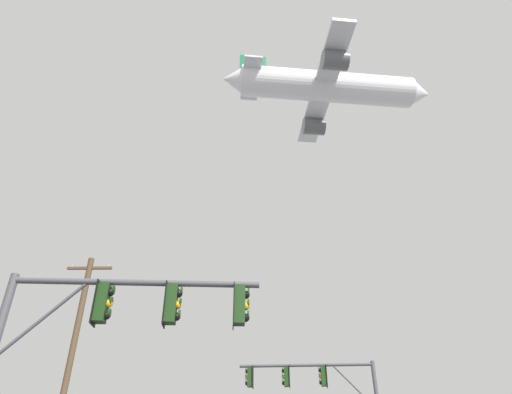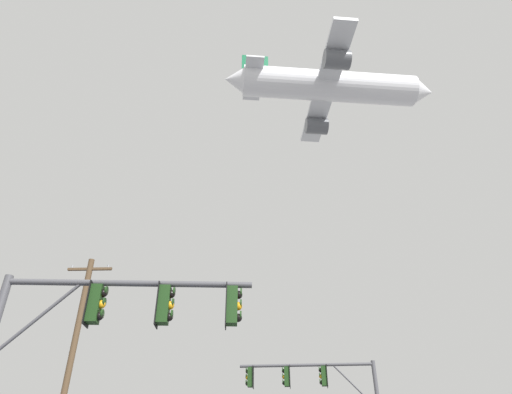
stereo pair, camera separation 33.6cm
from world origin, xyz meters
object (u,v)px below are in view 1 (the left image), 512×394
(signal_pole_far, at_px, (322,393))
(signal_pole_near, at_px, (107,329))
(airplane, at_px, (327,87))
(utility_pole, at_px, (69,365))

(signal_pole_far, bearing_deg, signal_pole_near, -115.95)
(signal_pole_near, relative_size, airplane, 0.22)
(signal_pole_far, height_order, airplane, airplane)
(airplane, bearing_deg, utility_pole, -129.28)
(signal_pole_far, bearing_deg, airplane, 72.80)
(utility_pole, distance_m, airplane, 45.83)
(signal_pole_near, relative_size, signal_pole_far, 0.90)
(signal_pole_near, xyz_separation_m, signal_pole_far, (6.32, 12.98, 0.47))
(airplane, bearing_deg, signal_pole_far, -107.20)
(signal_pole_near, distance_m, signal_pole_far, 14.45)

